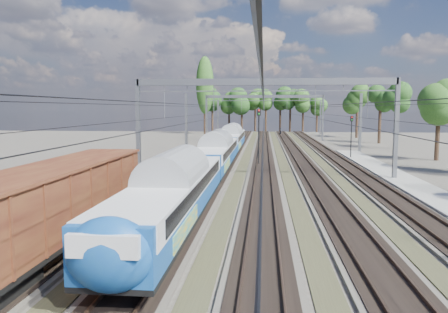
# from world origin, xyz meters

# --- Properties ---
(track_bed) EXTENTS (21.00, 130.00, 0.34)m
(track_bed) POSITION_xyz_m (-0.00, 45.00, 0.10)
(track_bed) COLOR #47423A
(track_bed) RESTS_ON ground
(platform) EXTENTS (3.00, 70.00, 0.30)m
(platform) POSITION_xyz_m (12.00, 20.00, 0.15)
(platform) COLOR gray
(platform) RESTS_ON ground
(catenary) EXTENTS (25.65, 130.00, 9.00)m
(catenary) POSITION_xyz_m (0.33, 52.69, 6.40)
(catenary) COLOR slate
(catenary) RESTS_ON ground
(tree_belt) EXTENTS (40.59, 101.79, 12.15)m
(tree_belt) POSITION_xyz_m (6.46, 97.44, 8.58)
(tree_belt) COLOR black
(tree_belt) RESTS_ON ground
(poplar) EXTENTS (4.40, 4.40, 19.04)m
(poplar) POSITION_xyz_m (-14.50, 98.00, 11.89)
(poplar) COLOR black
(poplar) RESTS_ON ground
(emu_train) EXTENTS (2.83, 59.86, 4.14)m
(emu_train) POSITION_xyz_m (-4.50, 31.99, 2.43)
(emu_train) COLOR black
(emu_train) RESTS_ON ground
(freight_boxcar) EXTENTS (3.01, 14.53, 3.75)m
(freight_boxcar) POSITION_xyz_m (-9.00, 9.25, 2.28)
(freight_boxcar) COLOR black
(freight_boxcar) RESTS_ON ground
(worker) EXTENTS (0.45, 0.68, 1.86)m
(worker) POSITION_xyz_m (3.88, 93.33, 0.93)
(worker) COLOR black
(worker) RESTS_ON ground
(signal_near) EXTENTS (0.43, 0.40, 6.32)m
(signal_near) POSITION_xyz_m (-0.55, 39.40, 4.00)
(signal_near) COLOR black
(signal_near) RESTS_ON ground
(signal_far) EXTENTS (0.33, 0.31, 5.43)m
(signal_far) POSITION_xyz_m (10.82, 46.03, 3.44)
(signal_far) COLOR black
(signal_far) RESTS_ON ground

